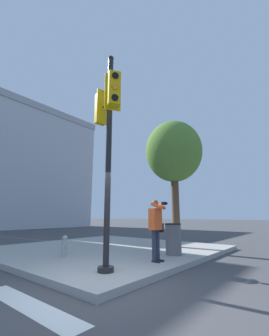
% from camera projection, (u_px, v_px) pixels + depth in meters
% --- Properties ---
extents(ground_plane, '(160.00, 160.00, 0.00)m').
position_uv_depth(ground_plane, '(99.00, 291.00, 4.35)').
color(ground_plane, '#424244').
extents(sidewalk_corner, '(8.00, 8.00, 0.16)m').
position_uv_depth(sidewalk_corner, '(106.00, 249.00, 9.18)').
color(sidewalk_corner, '#9E9B96').
rests_on(sidewalk_corner, ground_plane).
extents(traffic_signal_pole, '(0.72, 1.20, 5.71)m').
position_uv_depth(traffic_signal_pole, '(108.00, 129.00, 5.89)').
color(traffic_signal_pole, black).
rests_on(traffic_signal_pole, sidewalk_corner).
extents(person_photographer, '(0.58, 0.54, 1.74)m').
position_uv_depth(person_photographer, '(156.00, 224.00, 6.56)').
color(person_photographer, black).
rests_on(person_photographer, sidewalk_corner).
extents(street_tree, '(2.53, 2.53, 5.53)m').
position_uv_depth(street_tree, '(174.00, 152.00, 10.18)').
color(street_tree, brown).
rests_on(street_tree, sidewalk_corner).
extents(fire_hydrant, '(0.19, 0.25, 0.65)m').
position_uv_depth(fire_hydrant, '(64.00, 246.00, 7.19)').
color(fire_hydrant, '#99999E').
rests_on(fire_hydrant, sidewalk_corner).
extents(trash_bin, '(0.55, 0.55, 1.02)m').
position_uv_depth(trash_bin, '(173.00, 239.00, 7.52)').
color(trash_bin, '#5B5B60').
rests_on(trash_bin, sidewalk_corner).
extents(building_right, '(14.20, 9.52, 14.57)m').
position_uv_depth(building_right, '(28.00, 170.00, 29.28)').
color(building_right, '#BCBCC1').
rests_on(building_right, ground_plane).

